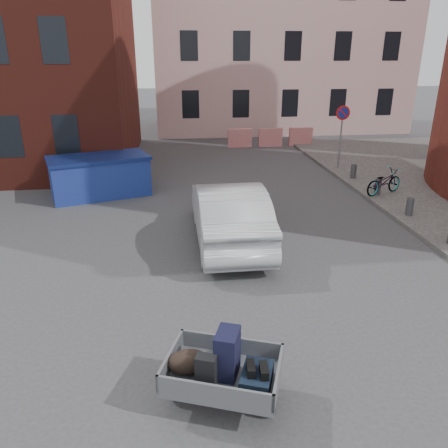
{
  "coord_description": "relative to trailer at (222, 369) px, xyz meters",
  "views": [
    {
      "loc": [
        -1.19,
        -8.53,
        4.78
      ],
      "look_at": [
        -0.07,
        0.82,
        1.1
      ],
      "focal_mm": 35.0,
      "sensor_mm": 36.0,
      "label": 1
    }
  ],
  "objects": [
    {
      "name": "dumpster",
      "position": [
        -3.18,
        10.55,
        0.11
      ],
      "size": [
        3.79,
        2.73,
        1.43
      ],
      "rotation": [
        0.0,
        0.0,
        0.31
      ],
      "color": "navy",
      "rests_on": "ground"
    },
    {
      "name": "no_parking_sign",
      "position": [
        6.62,
        13.03,
        1.41
      ],
      "size": [
        0.6,
        0.09,
        2.65
      ],
      "color": "gray",
      "rests_on": "sidewalk"
    },
    {
      "name": "trailer",
      "position": [
        0.0,
        0.0,
        0.0
      ],
      "size": [
        1.88,
        1.98,
        1.2
      ],
      "rotation": [
        0.0,
        0.0,
        -0.35
      ],
      "color": "black",
      "rests_on": "ground"
    },
    {
      "name": "bicycle",
      "position": [
        6.82,
        9.15,
        -0.05
      ],
      "size": [
        1.77,
        1.24,
        0.88
      ],
      "primitive_type": "imported",
      "rotation": [
        0.0,
        0.0,
        2.01
      ],
      "color": "black",
      "rests_on": "sidewalk"
    },
    {
      "name": "bollards",
      "position": [
        6.62,
        6.94,
        -0.21
      ],
      "size": [
        0.22,
        9.02,
        0.55
      ],
      "color": "#3A3A3D",
      "rests_on": "sidewalk"
    },
    {
      "name": "building_pink",
      "position": [
        6.62,
        25.54,
        6.39
      ],
      "size": [
        16.0,
        8.0,
        14.0
      ],
      "primitive_type": "cube",
      "color": "#D5A4A3",
      "rests_on": "ground"
    },
    {
      "name": "ground",
      "position": [
        0.62,
        3.54,
        -0.61
      ],
      "size": [
        120.0,
        120.0,
        0.0
      ],
      "primitive_type": "plane",
      "color": "#38383A",
      "rests_on": "ground"
    },
    {
      "name": "silver_car",
      "position": [
        0.86,
        5.92,
        0.21
      ],
      "size": [
        1.75,
        4.97,
        1.64
      ],
      "primitive_type": "imported",
      "rotation": [
        0.0,
        0.0,
        3.15
      ],
      "color": "#A4A6AB",
      "rests_on": "ground"
    },
    {
      "name": "barriers",
      "position": [
        4.82,
        18.54,
        -0.11
      ],
      "size": [
        4.7,
        0.18,
        1.0
      ],
      "color": "red",
      "rests_on": "ground"
    }
  ]
}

